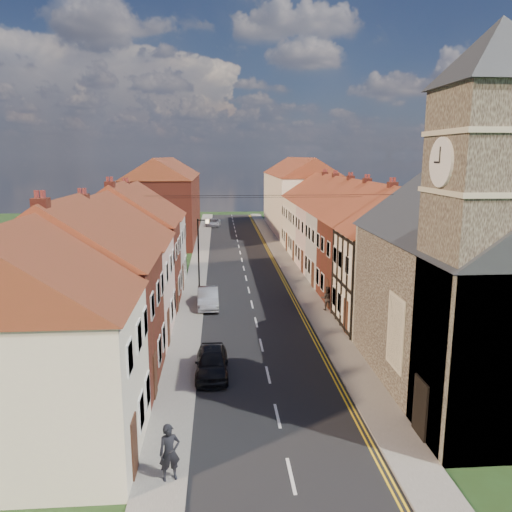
{
  "coord_description": "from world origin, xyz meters",
  "views": [
    {
      "loc": [
        -2.32,
        -17.04,
        10.72
      ],
      "look_at": [
        0.35,
        18.69,
        3.5
      ],
      "focal_mm": 35.0,
      "sensor_mm": 36.0,
      "label": 1
    }
  ],
  "objects_px": {
    "church": "(488,269)",
    "pedestrian_right": "(327,298)",
    "car_distant": "(213,223)",
    "pedestrian_left": "(170,452)",
    "lamppost": "(200,253)",
    "car_mid": "(208,298)",
    "car_near": "(212,362)"
  },
  "relations": [
    {
      "from": "church",
      "to": "pedestrian_right",
      "type": "relative_size",
      "value": 9.0
    },
    {
      "from": "car_distant",
      "to": "pedestrian_left",
      "type": "xyz_separation_m",
      "value": [
        -0.87,
        -61.56,
        0.49
      ]
    },
    {
      "from": "church",
      "to": "lamppost",
      "type": "xyz_separation_m",
      "value": [
        -13.17,
        16.68,
        -2.34
      ]
    },
    {
      "from": "pedestrian_left",
      "to": "pedestrian_right",
      "type": "bearing_deg",
      "value": 46.29
    },
    {
      "from": "car_mid",
      "to": "pedestrian_right",
      "type": "bearing_deg",
      "value": -13.46
    },
    {
      "from": "lamppost",
      "to": "car_distant",
      "type": "relative_size",
      "value": 1.38
    },
    {
      "from": "car_distant",
      "to": "car_near",
      "type": "bearing_deg",
      "value": -84.34
    },
    {
      "from": "pedestrian_left",
      "to": "car_distant",
      "type": "bearing_deg",
      "value": 72.51
    },
    {
      "from": "car_mid",
      "to": "car_distant",
      "type": "distance_m",
      "value": 41.86
    },
    {
      "from": "car_near",
      "to": "car_mid",
      "type": "bearing_deg",
      "value": 92.09
    },
    {
      "from": "pedestrian_right",
      "to": "church",
      "type": "bearing_deg",
      "value": 120.43
    },
    {
      "from": "car_near",
      "to": "car_distant",
      "type": "relative_size",
      "value": 0.92
    },
    {
      "from": "church",
      "to": "pedestrian_right",
      "type": "xyz_separation_m",
      "value": [
        -4.26,
        12.65,
        -4.91
      ]
    },
    {
      "from": "church",
      "to": "car_mid",
      "type": "height_order",
      "value": "church"
    },
    {
      "from": "church",
      "to": "car_near",
      "type": "bearing_deg",
      "value": 166.56
    },
    {
      "from": "lamppost",
      "to": "car_near",
      "type": "height_order",
      "value": "lamppost"
    },
    {
      "from": "lamppost",
      "to": "car_mid",
      "type": "height_order",
      "value": "lamppost"
    },
    {
      "from": "car_mid",
      "to": "car_distant",
      "type": "relative_size",
      "value": 0.96
    },
    {
      "from": "lamppost",
      "to": "pedestrian_left",
      "type": "relative_size",
      "value": 3.08
    },
    {
      "from": "car_distant",
      "to": "pedestrian_left",
      "type": "height_order",
      "value": "pedestrian_left"
    },
    {
      "from": "church",
      "to": "lamppost",
      "type": "distance_m",
      "value": 21.38
    },
    {
      "from": "car_distant",
      "to": "pedestrian_right",
      "type": "distance_m",
      "value": 44.37
    },
    {
      "from": "car_mid",
      "to": "pedestrian_right",
      "type": "xyz_separation_m",
      "value": [
        8.3,
        -1.72,
        0.28
      ]
    },
    {
      "from": "church",
      "to": "car_distant",
      "type": "distance_m",
      "value": 57.86
    },
    {
      "from": "lamppost",
      "to": "pedestrian_right",
      "type": "height_order",
      "value": "lamppost"
    },
    {
      "from": "car_mid",
      "to": "pedestrian_left",
      "type": "xyz_separation_m",
      "value": [
        -0.87,
        -19.69,
        0.41
      ]
    },
    {
      "from": "lamppost",
      "to": "car_distant",
      "type": "height_order",
      "value": "lamppost"
    },
    {
      "from": "car_near",
      "to": "church",
      "type": "bearing_deg",
      "value": -13.42
    },
    {
      "from": "car_mid",
      "to": "pedestrian_left",
      "type": "bearing_deg",
      "value": -94.28
    },
    {
      "from": "car_mid",
      "to": "car_near",
      "type": "bearing_deg",
      "value": -89.67
    },
    {
      "from": "church",
      "to": "car_distant",
      "type": "bearing_deg",
      "value": 102.59
    },
    {
      "from": "church",
      "to": "car_distant",
      "type": "xyz_separation_m",
      "value": [
        -12.56,
        56.23,
        -5.27
      ]
    }
  ]
}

